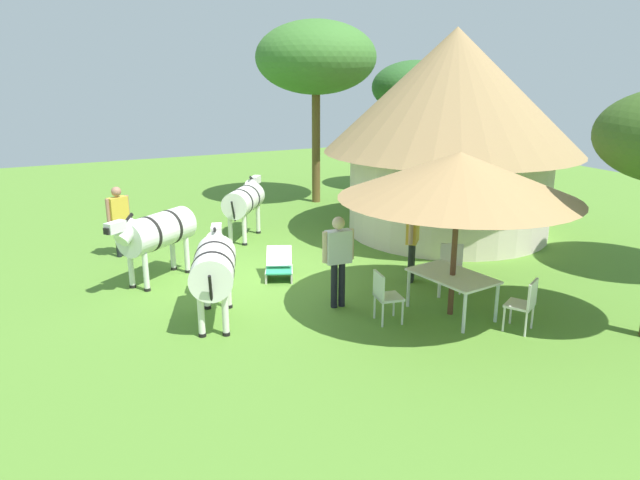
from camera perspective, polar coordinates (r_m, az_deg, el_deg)
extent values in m
plane|color=#55862F|center=(12.49, -5.75, -3.53)|extent=(36.00, 36.00, 0.00)
cylinder|color=beige|center=(15.90, 12.21, 4.50)|extent=(5.15, 5.15, 2.13)
cone|color=#9A7C51|center=(15.59, 12.80, 13.85)|extent=(6.53, 6.53, 3.05)
cylinder|color=#563322|center=(10.50, 12.76, -1.67)|extent=(0.10, 0.10, 2.10)
cone|color=#A68151|center=(10.15, 13.27, 6.08)|extent=(4.06, 4.06, 0.78)
cube|color=silver|center=(10.60, 12.65, -3.38)|extent=(1.58, 1.11, 0.04)
cylinder|color=silver|center=(11.43, 11.47, -3.81)|extent=(0.06, 0.06, 0.70)
cylinder|color=silver|center=(10.60, 16.66, -5.82)|extent=(0.06, 0.06, 0.70)
cylinder|color=silver|center=(10.91, 8.52, -4.65)|extent=(0.06, 0.06, 0.70)
cylinder|color=silver|center=(10.04, 13.74, -6.87)|extent=(0.06, 0.06, 0.70)
cube|color=silver|center=(10.36, 18.67, -5.94)|extent=(0.58, 0.59, 0.04)
cube|color=silver|center=(10.24, 19.81, -4.97)|extent=(0.25, 0.40, 0.45)
cylinder|color=silver|center=(10.31, 17.30, -7.26)|extent=(0.04, 0.04, 0.45)
cylinder|color=silver|center=(10.65, 17.92, -6.55)|extent=(0.04, 0.04, 0.45)
cylinder|color=silver|center=(10.23, 19.23, -7.64)|extent=(0.04, 0.04, 0.45)
cylinder|color=silver|center=(10.57, 19.79, -6.91)|extent=(0.04, 0.04, 0.45)
cube|color=white|center=(11.81, 12.51, -2.71)|extent=(0.60, 0.60, 0.04)
cube|color=white|center=(11.92, 12.57, -1.39)|extent=(0.30, 0.37, 0.45)
cylinder|color=white|center=(11.72, 13.38, -4.08)|extent=(0.04, 0.04, 0.45)
cylinder|color=white|center=(11.71, 11.52, -3.98)|extent=(0.04, 0.04, 0.45)
cylinder|color=white|center=(12.06, 13.34, -3.49)|extent=(0.04, 0.04, 0.45)
cylinder|color=white|center=(12.05, 11.53, -3.40)|extent=(0.04, 0.04, 0.45)
cube|color=silver|center=(10.21, 6.65, -5.48)|extent=(0.51, 0.49, 0.04)
cube|color=silver|center=(10.06, 5.69, -4.41)|extent=(0.44, 0.12, 0.45)
cylinder|color=silver|center=(10.52, 7.13, -6.15)|extent=(0.04, 0.04, 0.45)
cylinder|color=silver|center=(10.20, 7.96, -6.92)|extent=(0.04, 0.04, 0.45)
cylinder|color=silver|center=(10.39, 5.29, -6.37)|extent=(0.04, 0.04, 0.45)
cylinder|color=silver|center=(10.07, 6.07, -7.17)|extent=(0.04, 0.04, 0.45)
cylinder|color=black|center=(10.74, 1.37, -4.39)|extent=(0.12, 0.12, 0.85)
cylinder|color=black|center=(10.80, 2.11, -4.28)|extent=(0.12, 0.12, 0.85)
cube|color=silver|center=(10.54, 1.77, -0.65)|extent=(0.25, 0.47, 0.60)
cylinder|color=#D3B28D|center=(10.43, 0.47, -0.71)|extent=(0.09, 0.09, 0.57)
cylinder|color=#D3B28D|center=(10.63, 3.06, -0.41)|extent=(0.09, 0.09, 0.57)
sphere|color=#D3B28D|center=(10.42, 1.79, 1.64)|extent=(0.23, 0.23, 0.23)
cylinder|color=black|center=(12.23, 8.85, -2.00)|extent=(0.12, 0.12, 0.84)
cylinder|color=black|center=(12.09, 8.75, -2.21)|extent=(0.12, 0.12, 0.84)
cube|color=gold|center=(11.96, 8.95, 1.14)|extent=(0.47, 0.46, 0.59)
cylinder|color=tan|center=(12.20, 9.13, 1.52)|extent=(0.09, 0.09, 0.56)
cylinder|color=tan|center=(11.71, 8.76, 0.91)|extent=(0.09, 0.09, 0.56)
sphere|color=tan|center=(11.86, 9.04, 3.14)|extent=(0.23, 0.23, 0.23)
cylinder|color=black|center=(14.43, -18.41, 0.15)|extent=(0.12, 0.12, 0.82)
cylinder|color=black|center=(14.36, -18.89, 0.02)|extent=(0.12, 0.12, 0.82)
cube|color=gold|center=(14.23, -18.91, 2.78)|extent=(0.37, 0.49, 0.58)
cylinder|color=#A77259|center=(14.36, -18.07, 3.04)|extent=(0.09, 0.09, 0.55)
cylinder|color=#A77259|center=(14.10, -19.77, 2.65)|extent=(0.09, 0.09, 0.55)
sphere|color=#A77259|center=(14.14, -19.06, 4.44)|extent=(0.22, 0.22, 0.22)
cube|color=#2D9D71|center=(12.18, -3.98, -2.90)|extent=(0.71, 0.70, 0.03)
cube|color=silver|center=(12.37, -3.97, -1.53)|extent=(0.71, 0.70, 0.30)
cube|color=beige|center=(12.27, -2.75, -3.28)|extent=(0.57, 0.28, 0.22)
cube|color=beige|center=(12.28, -5.18, -3.31)|extent=(0.57, 0.28, 0.22)
cylinder|color=silver|center=(12.37, -15.39, 0.85)|extent=(1.52, 1.71, 0.70)
cylinder|color=black|center=(12.60, -14.41, 1.20)|extent=(0.62, 0.49, 0.71)
cylinder|color=black|center=(12.17, -16.31, 0.53)|extent=(0.62, 0.49, 0.71)
cylinder|color=silver|center=(11.77, -18.09, 0.76)|extent=(0.58, 0.63, 0.52)
cube|color=silver|center=(11.54, -19.13, 1.19)|extent=(0.38, 0.43, 0.20)
cube|color=black|center=(11.43, -19.76, 0.83)|extent=(0.17, 0.17, 0.12)
cube|color=black|center=(11.72, -18.17, 1.70)|extent=(0.25, 0.32, 0.28)
cylinder|color=silver|center=(12.01, -16.44, -2.97)|extent=(0.11, 0.11, 0.79)
cylinder|color=black|center=(12.13, -16.30, -4.59)|extent=(0.13, 0.13, 0.06)
cylinder|color=silver|center=(12.27, -17.75, -2.67)|extent=(0.11, 0.11, 0.79)
cylinder|color=black|center=(12.39, -17.60, -4.26)|extent=(0.13, 0.13, 0.06)
cylinder|color=silver|center=(12.86, -12.71, -1.41)|extent=(0.11, 0.11, 0.79)
cylinder|color=black|center=(12.98, -12.62, -2.94)|extent=(0.13, 0.13, 0.06)
cylinder|color=silver|center=(13.11, -14.01, -1.17)|extent=(0.11, 0.11, 0.79)
cylinder|color=black|center=(13.22, -13.90, -2.67)|extent=(0.13, 0.13, 0.06)
cylinder|color=black|center=(13.01, -12.83, 1.33)|extent=(0.18, 0.22, 0.53)
cylinder|color=silver|center=(15.03, -7.36, 3.81)|extent=(1.56, 1.42, 0.66)
cylinder|color=black|center=(14.76, -7.73, 3.57)|extent=(0.48, 0.58, 0.67)
cylinder|color=black|center=(15.27, -7.05, 4.02)|extent=(0.48, 0.58, 0.67)
cylinder|color=silver|center=(15.67, -6.52, 5.03)|extent=(0.61, 0.57, 0.50)
cube|color=silver|center=(15.90, -6.23, 5.79)|extent=(0.43, 0.39, 0.20)
cube|color=black|center=(16.08, -6.03, 5.80)|extent=(0.17, 0.17, 0.12)
cube|color=black|center=(15.63, -6.55, 5.75)|extent=(0.31, 0.26, 0.28)
cylinder|color=silver|center=(15.74, -7.26, 2.05)|extent=(0.11, 0.11, 0.75)
cylinder|color=black|center=(15.83, -7.21, 0.83)|extent=(0.13, 0.13, 0.06)
cylinder|color=silver|center=(15.63, -5.99, 1.99)|extent=(0.11, 0.11, 0.75)
cylinder|color=black|center=(15.72, -5.96, 0.76)|extent=(0.13, 0.13, 0.06)
cylinder|color=silver|center=(14.73, -8.64, 1.00)|extent=(0.11, 0.11, 0.75)
cylinder|color=black|center=(14.82, -8.59, -0.29)|extent=(0.13, 0.13, 0.06)
cylinder|color=silver|center=(14.61, -7.31, 0.93)|extent=(0.11, 0.11, 0.75)
cylinder|color=black|center=(14.71, -7.26, -0.38)|extent=(0.13, 0.13, 0.06)
cylinder|color=black|center=(14.33, -8.36, 2.75)|extent=(0.22, 0.18, 0.53)
cylinder|color=silver|center=(10.11, -10.22, -2.53)|extent=(1.69, 1.18, 0.70)
cylinder|color=black|center=(9.82, -10.33, -3.11)|extent=(0.32, 0.70, 0.72)
cylinder|color=black|center=(10.37, -10.12, -2.04)|extent=(0.32, 0.70, 0.72)
cylinder|color=silver|center=(10.79, -10.01, -0.31)|extent=(0.63, 0.48, 0.52)
cube|color=silver|center=(11.01, -9.97, 0.90)|extent=(0.44, 0.31, 0.20)
cube|color=black|center=(11.20, -9.90, 0.99)|extent=(0.15, 0.15, 0.12)
cube|color=black|center=(10.73, -10.06, 0.71)|extent=(0.36, 0.16, 0.28)
cylinder|color=silver|center=(10.89, -10.88, -4.72)|extent=(0.11, 0.11, 0.74)
cylinder|color=black|center=(11.01, -10.78, -6.36)|extent=(0.13, 0.13, 0.06)
cylinder|color=silver|center=(10.86, -8.84, -4.67)|extent=(0.11, 0.11, 0.74)
cylinder|color=black|center=(10.99, -8.76, -6.31)|extent=(0.13, 0.13, 0.06)
cylinder|color=silver|center=(9.81, -11.38, -7.15)|extent=(0.11, 0.11, 0.74)
cylinder|color=black|center=(9.95, -11.27, -8.94)|extent=(0.13, 0.13, 0.06)
cylinder|color=silver|center=(9.78, -9.11, -7.11)|extent=(0.11, 0.11, 0.74)
cylinder|color=black|center=(9.92, -9.02, -8.90)|extent=(0.13, 0.13, 0.06)
cylinder|color=black|center=(9.38, -10.50, -4.72)|extent=(0.24, 0.13, 0.53)
cylinder|color=#4B3E1A|center=(21.43, 8.92, 8.47)|extent=(0.23, 0.23, 2.74)
ellipsoid|color=#2E6028|center=(21.25, 9.19, 14.35)|extent=(3.01, 3.01, 1.80)
cylinder|color=brown|center=(19.07, -0.38, 8.86)|extent=(0.26, 0.26, 3.49)
ellipsoid|color=#3D742C|center=(18.91, -0.40, 17.20)|extent=(3.71, 3.71, 2.23)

